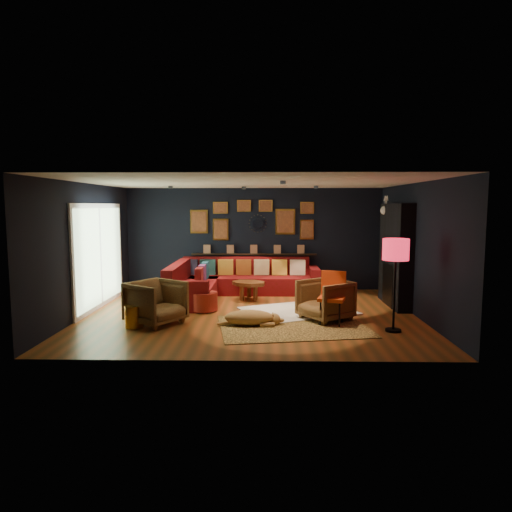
{
  "coord_description": "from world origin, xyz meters",
  "views": [
    {
      "loc": [
        0.29,
        -8.91,
        2.16
      ],
      "look_at": [
        0.1,
        0.3,
        1.14
      ],
      "focal_mm": 32.0,
      "sensor_mm": 36.0,
      "label": 1
    }
  ],
  "objects_px": {
    "sectional": "(227,283)",
    "floor_lamp": "(396,254)",
    "pouf": "(204,301)",
    "orange_chair": "(332,293)",
    "gold_stool": "(134,316)",
    "armchair_right": "(325,298)",
    "coffee_table": "(249,285)",
    "armchair_left": "(156,300)",
    "dog": "(249,315)"
  },
  "relations": [
    {
      "from": "sectional",
      "to": "floor_lamp",
      "type": "bearing_deg",
      "value": -44.01
    },
    {
      "from": "sectional",
      "to": "pouf",
      "type": "distance_m",
      "value": 1.61
    },
    {
      "from": "pouf",
      "to": "gold_stool",
      "type": "xyz_separation_m",
      "value": [
        -1.08,
        -1.27,
        -0.01
      ]
    },
    {
      "from": "orange_chair",
      "to": "armchair_right",
      "type": "bearing_deg",
      "value": 130.02
    },
    {
      "from": "gold_stool",
      "to": "floor_lamp",
      "type": "distance_m",
      "value": 4.69
    },
    {
      "from": "armchair_left",
      "to": "floor_lamp",
      "type": "height_order",
      "value": "floor_lamp"
    },
    {
      "from": "gold_stool",
      "to": "floor_lamp",
      "type": "relative_size",
      "value": 0.25
    },
    {
      "from": "armchair_right",
      "to": "orange_chair",
      "type": "bearing_deg",
      "value": -12.43
    },
    {
      "from": "coffee_table",
      "to": "armchair_right",
      "type": "bearing_deg",
      "value": -49.7
    },
    {
      "from": "pouf",
      "to": "armchair_right",
      "type": "distance_m",
      "value": 2.48
    },
    {
      "from": "dog",
      "to": "armchair_right",
      "type": "bearing_deg",
      "value": 16.87
    },
    {
      "from": "sectional",
      "to": "orange_chair",
      "type": "height_order",
      "value": "orange_chair"
    },
    {
      "from": "coffee_table",
      "to": "floor_lamp",
      "type": "bearing_deg",
      "value": -44.56
    },
    {
      "from": "sectional",
      "to": "coffee_table",
      "type": "distance_m",
      "value": 0.71
    },
    {
      "from": "pouf",
      "to": "orange_chair",
      "type": "height_order",
      "value": "orange_chair"
    },
    {
      "from": "gold_stool",
      "to": "dog",
      "type": "height_order",
      "value": "same"
    },
    {
      "from": "dog",
      "to": "coffee_table",
      "type": "bearing_deg",
      "value": 91.41
    },
    {
      "from": "sectional",
      "to": "gold_stool",
      "type": "distance_m",
      "value": 3.18
    },
    {
      "from": "pouf",
      "to": "orange_chair",
      "type": "xyz_separation_m",
      "value": [
        2.48,
        -0.92,
        0.36
      ]
    },
    {
      "from": "floor_lamp",
      "to": "pouf",
      "type": "bearing_deg",
      "value": 157.36
    },
    {
      "from": "gold_stool",
      "to": "dog",
      "type": "bearing_deg",
      "value": 4.01
    },
    {
      "from": "sectional",
      "to": "dog",
      "type": "xyz_separation_m",
      "value": [
        0.62,
        -2.7,
        -0.12
      ]
    },
    {
      "from": "coffee_table",
      "to": "pouf",
      "type": "height_order",
      "value": "coffee_table"
    },
    {
      "from": "orange_chair",
      "to": "dog",
      "type": "height_order",
      "value": "orange_chair"
    },
    {
      "from": "coffee_table",
      "to": "dog",
      "type": "height_order",
      "value": "coffee_table"
    },
    {
      "from": "armchair_left",
      "to": "orange_chair",
      "type": "height_order",
      "value": "orange_chair"
    },
    {
      "from": "coffee_table",
      "to": "dog",
      "type": "bearing_deg",
      "value": -87.66
    },
    {
      "from": "sectional",
      "to": "orange_chair",
      "type": "bearing_deg",
      "value": -49.25
    },
    {
      "from": "orange_chair",
      "to": "floor_lamp",
      "type": "height_order",
      "value": "floor_lamp"
    },
    {
      "from": "sectional",
      "to": "armchair_left",
      "type": "xyz_separation_m",
      "value": [
        -1.08,
        -2.61,
        0.12
      ]
    },
    {
      "from": "pouf",
      "to": "gold_stool",
      "type": "relative_size",
      "value": 1.39
    },
    {
      "from": "orange_chair",
      "to": "floor_lamp",
      "type": "bearing_deg",
      "value": -10.94
    },
    {
      "from": "coffee_table",
      "to": "gold_stool",
      "type": "distance_m",
      "value": 3.08
    },
    {
      "from": "floor_lamp",
      "to": "dog",
      "type": "distance_m",
      "value": 2.76
    },
    {
      "from": "orange_chair",
      "to": "dog",
      "type": "relative_size",
      "value": 0.79
    },
    {
      "from": "armchair_right",
      "to": "orange_chair",
      "type": "distance_m",
      "value": 0.3
    },
    {
      "from": "armchair_right",
      "to": "armchair_left",
      "type": "bearing_deg",
      "value": -118.33
    },
    {
      "from": "pouf",
      "to": "orange_chair",
      "type": "relative_size",
      "value": 0.58
    },
    {
      "from": "armchair_left",
      "to": "floor_lamp",
      "type": "xyz_separation_m",
      "value": [
        4.19,
        -0.4,
        0.91
      ]
    },
    {
      "from": "armchair_right",
      "to": "orange_chair",
      "type": "relative_size",
      "value": 0.88
    },
    {
      "from": "pouf",
      "to": "armchair_right",
      "type": "relative_size",
      "value": 0.65
    },
    {
      "from": "coffee_table",
      "to": "dog",
      "type": "xyz_separation_m",
      "value": [
        0.09,
        -2.23,
        -0.15
      ]
    },
    {
      "from": "orange_chair",
      "to": "floor_lamp",
      "type": "distance_m",
      "value": 1.35
    },
    {
      "from": "gold_stool",
      "to": "sectional",
      "type": "bearing_deg",
      "value": 63.33
    },
    {
      "from": "floor_lamp",
      "to": "sectional",
      "type": "bearing_deg",
      "value": 135.99
    },
    {
      "from": "coffee_table",
      "to": "dog",
      "type": "relative_size",
      "value": 0.81
    },
    {
      "from": "sectional",
      "to": "armchair_right",
      "type": "distance_m",
      "value": 3.03
    },
    {
      "from": "sectional",
      "to": "pouf",
      "type": "xyz_separation_m",
      "value": [
        -0.34,
        -1.57,
        -0.11
      ]
    },
    {
      "from": "sectional",
      "to": "coffee_table",
      "type": "relative_size",
      "value": 3.48
    },
    {
      "from": "armchair_left",
      "to": "gold_stool",
      "type": "height_order",
      "value": "armchair_left"
    }
  ]
}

